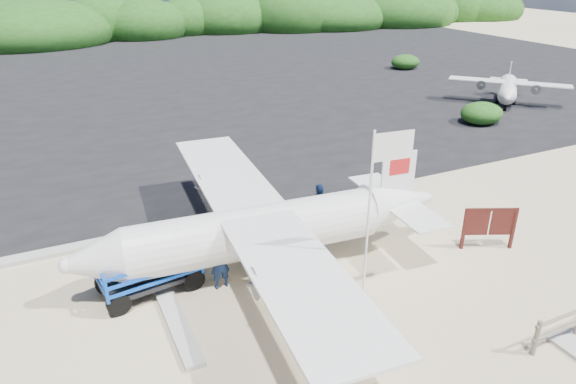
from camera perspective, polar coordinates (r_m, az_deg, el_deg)
name	(u,v)px	position (r m, az deg, el deg)	size (l,w,h in m)	color
ground	(323,279)	(15.62, 3.96, -9.60)	(160.00, 160.00, 0.00)	beige
asphalt_apron	(136,81)	(42.60, -16.52, 11.70)	(90.00, 50.00, 0.04)	#B2B2B2
vegetation_band	(96,40)	(67.07, -20.51, 15.57)	(124.00, 8.00, 4.40)	#B2B2B2
baggage_cart	(151,290)	(15.61, -14.94, -10.51)	(3.00, 1.72, 1.50)	blue
flagpole	(361,319)	(14.18, 8.10, -13.84)	(1.05, 0.44, 5.25)	white
signboard	(485,248)	(18.30, 21.05, -5.84)	(1.83, 0.17, 1.51)	#4C1A15
crew_a	(219,263)	(14.92, -7.62, -7.85)	(0.59, 0.39, 1.62)	#13254A
crew_b	(220,202)	(18.32, -7.54, -1.13)	(0.86, 0.67, 1.76)	#13254A
crew_c	(320,209)	(17.59, 3.54, -1.91)	(1.09, 0.45, 1.86)	#13254A
aircraft_large	(356,85)	(39.87, 7.58, 11.65)	(13.76, 13.76, 4.13)	#B2B2B2
aircraft_small	(52,81)	(45.06, -24.75, 11.15)	(6.20, 6.20, 2.23)	#B2B2B2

